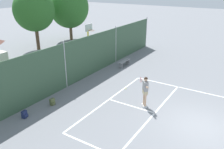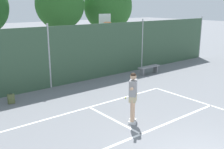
{
  "view_description": "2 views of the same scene",
  "coord_description": "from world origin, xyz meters",
  "views": [
    {
      "loc": [
        -10.73,
        -1.47,
        6.76
      ],
      "look_at": [
        0.5,
        5.6,
        1.47
      ],
      "focal_mm": 37.24,
      "sensor_mm": 36.0,
      "label": 1
    },
    {
      "loc": [
        -5.71,
        -3.12,
        4.11
      ],
      "look_at": [
        1.16,
        5.45,
        1.22
      ],
      "focal_mm": 42.69,
      "sensor_mm": 36.0,
      "label": 2
    }
  ],
  "objects": [
    {
      "name": "backpack_olive",
      "position": [
        -2.36,
        7.96,
        0.19
      ],
      "size": [
        0.3,
        0.27,
        0.46
      ],
      "color": "#566038",
      "rests_on": "ground"
    },
    {
      "name": "courtside_bench",
      "position": [
        5.93,
        7.78,
        0.36
      ],
      "size": [
        1.6,
        0.36,
        0.48
      ],
      "color": "gray",
      "rests_on": "ground"
    },
    {
      "name": "chainlink_fence",
      "position": [
        -0.0,
        9.0,
        1.55
      ],
      "size": [
        26.09,
        0.09,
        3.24
      ],
      "color": "#38563D",
      "rests_on": "ground"
    },
    {
      "name": "tennis_player",
      "position": [
        0.37,
        3.3,
        1.11
      ],
      "size": [
        1.09,
        1.02,
        1.85
      ],
      "color": "silver",
      "rests_on": "ground"
    },
    {
      "name": "tennis_ball",
      "position": [
        1.87,
        5.36,
        0.03
      ],
      "size": [
        0.07,
        0.07,
        0.07
      ],
      "primitive_type": "sphere",
      "color": "#CCE033",
      "rests_on": "ground"
    },
    {
      "name": "basketball_hoop",
      "position": [
        4.66,
        10.56,
        2.31
      ],
      "size": [
        0.9,
        0.67,
        3.55
      ],
      "color": "yellow",
      "rests_on": "ground"
    }
  ]
}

